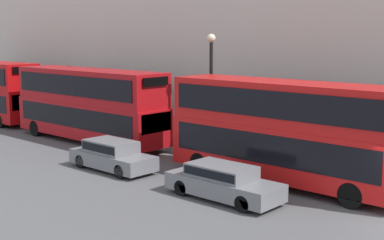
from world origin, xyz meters
The scene contains 6 objects.
bus_leading centered at (1.60, 5.80, 2.44)m, with size 2.59×10.66×4.42m.
bus_second_in_queue centered at (1.60, 19.28, 2.40)m, with size 2.59×11.48×4.35m.
car_dark_sedan centered at (-1.80, 6.33, 0.72)m, with size 1.77×4.77×1.36m.
car_hatchback centered at (-1.80, 13.09, 0.75)m, with size 1.76×4.54×1.42m.
street_lamp centered at (3.40, 11.35, 3.97)m, with size 0.44×0.44×6.42m.
pedestrian centered at (4.22, 5.32, 0.81)m, with size 0.36×0.36×1.74m.
Camera 1 is at (-17.60, -6.36, 6.38)m, focal length 50.00 mm.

